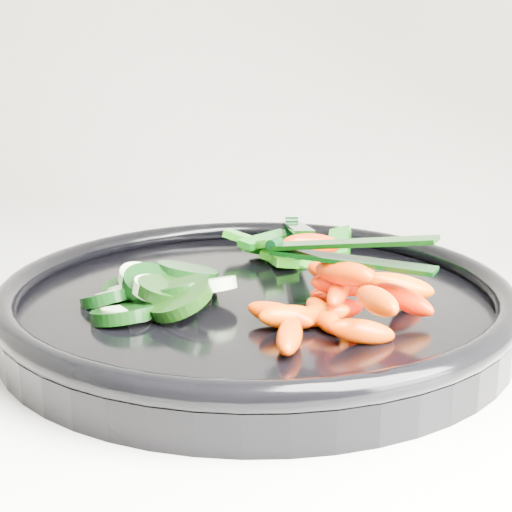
% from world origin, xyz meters
% --- Properties ---
extents(veggie_tray, '(0.49, 0.49, 0.04)m').
position_xyz_m(veggie_tray, '(-0.17, 1.69, 0.95)').
color(veggie_tray, black).
rests_on(veggie_tray, counter).
extents(cucumber_pile, '(0.11, 0.13, 0.04)m').
position_xyz_m(cucumber_pile, '(-0.23, 1.65, 0.96)').
color(cucumber_pile, black).
rests_on(cucumber_pile, veggie_tray).
extents(carrot_pile, '(0.13, 0.16, 0.05)m').
position_xyz_m(carrot_pile, '(-0.09, 1.66, 0.97)').
color(carrot_pile, '#EF5000').
rests_on(carrot_pile, veggie_tray).
extents(pepper_pile, '(0.12, 0.10, 0.03)m').
position_xyz_m(pepper_pile, '(-0.18, 1.79, 0.96)').
color(pepper_pile, '#1C720A').
rests_on(pepper_pile, veggie_tray).
extents(tong_carrot, '(0.11, 0.02, 0.02)m').
position_xyz_m(tong_carrot, '(-0.09, 1.66, 1.00)').
color(tong_carrot, black).
rests_on(tong_carrot, carrot_pile).
extents(tong_pepper, '(0.06, 0.11, 0.02)m').
position_xyz_m(tong_pepper, '(-0.17, 1.78, 0.98)').
color(tong_pepper, black).
rests_on(tong_pepper, pepper_pile).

